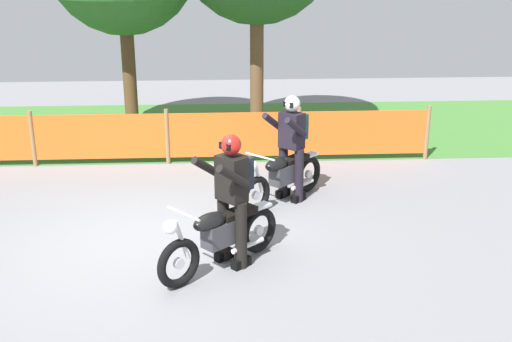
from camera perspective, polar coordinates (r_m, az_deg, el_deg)
ground at (r=8.79m, az=-9.61°, el=-6.17°), size 24.00×24.00×0.02m
grass_verge at (r=14.33m, az=-7.26°, el=3.84°), size 24.00×5.06×0.01m
barrier_fence at (r=11.76m, az=-8.12°, el=3.19°), size 9.96×0.08×1.05m
motorcycle_lead at (r=9.78m, az=2.49°, el=-0.47°), size 1.42×1.43×0.90m
motorcycle_trailing at (r=7.70m, az=-3.29°, el=-5.92°), size 1.51×1.37×0.92m
rider_lead at (r=9.78m, az=3.29°, el=2.67°), size 0.76×0.77×1.69m
rider_trailing at (r=7.64m, az=-2.19°, el=-2.00°), size 0.77×0.75×1.69m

